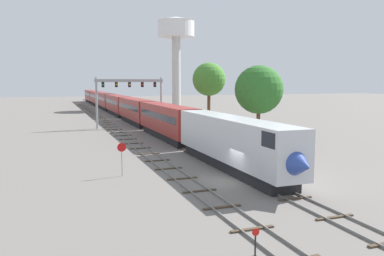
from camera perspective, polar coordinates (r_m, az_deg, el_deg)
ground_plane at (r=32.34m, az=5.66°, el=-7.70°), size 400.00×400.00×0.00m
track_main at (r=89.94m, az=-9.91°, el=1.51°), size 2.60×200.00×0.16m
track_near at (r=69.41m, az=-11.47°, el=-0.03°), size 2.60×160.00×0.16m
passenger_train at (r=98.35m, az=-10.84°, el=3.42°), size 3.04×149.90×4.80m
signal_gantry at (r=70.25m, az=-9.05°, el=5.35°), size 12.10×0.49×8.88m
water_tower at (r=122.09m, az=-2.33°, el=13.42°), size 11.22×11.22×27.62m
switch_stand at (r=18.84m, az=9.17°, el=-16.84°), size 0.36×0.24×1.46m
stop_sign at (r=34.03m, az=-10.16°, el=-3.82°), size 0.76×0.08×2.88m
trackside_tree_left at (r=68.00m, az=2.48°, el=7.04°), size 5.71×5.71×11.36m
trackside_tree_mid at (r=58.44m, az=9.69°, el=5.51°), size 7.10×7.10×10.48m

